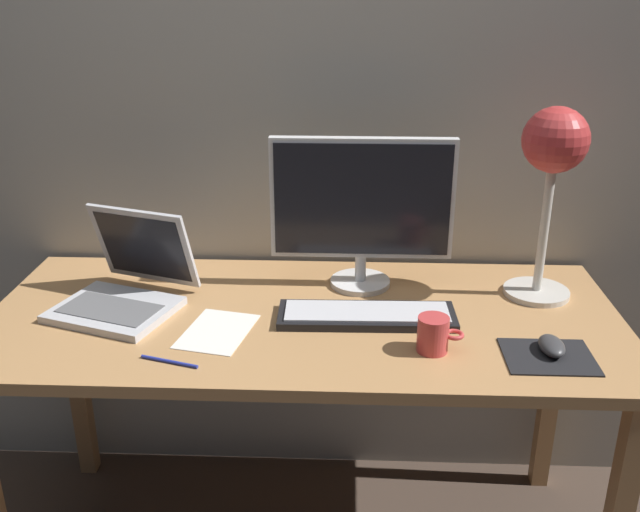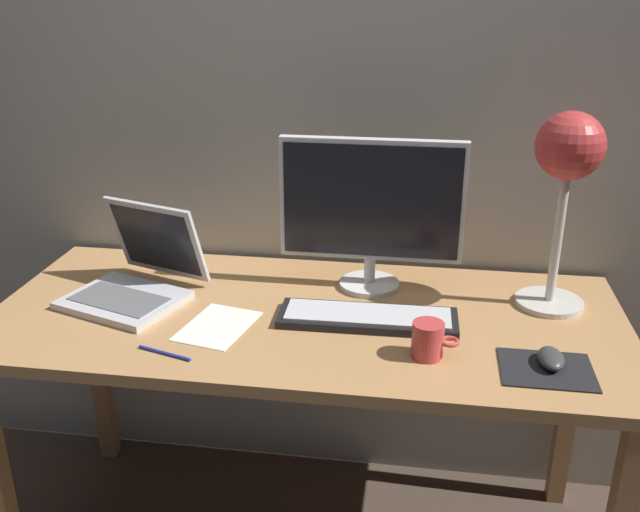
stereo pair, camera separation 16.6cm
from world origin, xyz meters
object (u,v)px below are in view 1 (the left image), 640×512
laptop (129,279)px  pen (169,361)px  coffee_mug (434,334)px  desk_lamp (553,158)px  monitor (362,206)px  keyboard_main (367,315)px  mouse (552,346)px

laptop → pen: bearing=-59.9°
laptop → coffee_mug: (0.76, -0.22, -0.02)m
desk_lamp → coffee_mug: 0.55m
coffee_mug → pen: (-0.59, -0.08, -0.04)m
laptop → desk_lamp: desk_lamp is taller
monitor → pen: monitor is taller
monitor → laptop: bearing=-167.3°
coffee_mug → pen: bearing=-172.2°
keyboard_main → coffee_mug: coffee_mug is taller
mouse → desk_lamp: bearing=82.3°
monitor → coffee_mug: 0.43m
mouse → coffee_mug: 0.27m
monitor → mouse: bearing=-39.9°
monitor → pen: 0.65m
mouse → coffee_mug: coffee_mug is taller
coffee_mug → pen: 0.60m
keyboard_main → desk_lamp: (0.46, 0.17, 0.36)m
mouse → pen: mouse is taller
monitor → keyboard_main: 0.30m
keyboard_main → coffee_mug: (0.15, -0.15, 0.03)m
monitor → laptop: (-0.60, -0.14, -0.16)m
coffee_mug → laptop: bearing=163.9°
desk_lamp → coffee_mug: size_ratio=4.70×
laptop → coffee_mug: 0.80m
monitor → desk_lamp: 0.49m
keyboard_main → mouse: 0.44m
monitor → mouse: 0.60m
desk_lamp → pen: desk_lamp is taller
keyboard_main → mouse: bearing=-19.9°
laptop → keyboard_main: bearing=-6.8°
mouse → keyboard_main: bearing=160.1°
keyboard_main → desk_lamp: bearing=19.9°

